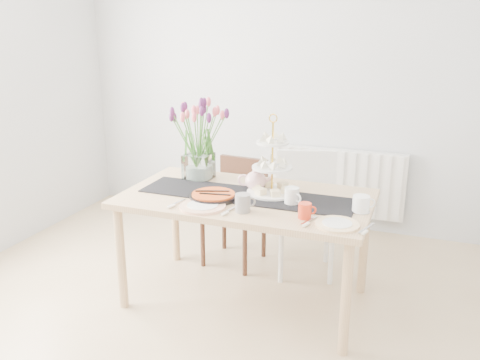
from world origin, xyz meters
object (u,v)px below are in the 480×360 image
(radiator, at_px, (337,182))
(tulip_vase, at_px, (198,128))
(cream_jug, at_px, (361,204))
(chair_white, at_px, (306,203))
(cake_stand, at_px, (272,174))
(plate_left, at_px, (203,206))
(mug_orange, at_px, (305,211))
(dining_table, at_px, (246,207))
(plate_right, at_px, (337,224))
(mug_grey, at_px, (243,203))
(tart_tin, at_px, (213,196))
(teapot, at_px, (256,181))
(mug_white, at_px, (292,196))
(chair_brown, at_px, (238,203))

(radiator, bearing_deg, tulip_vase, -122.17)
(cream_jug, bearing_deg, tulip_vase, 145.35)
(chair_white, relative_size, tulip_vase, 1.34)
(tulip_vase, distance_m, cake_stand, 0.66)
(cake_stand, bearing_deg, plate_left, -130.37)
(cream_jug, bearing_deg, mug_orange, -165.04)
(cake_stand, distance_m, mug_orange, 0.46)
(radiator, xyz_separation_m, dining_table, (-0.34, -1.48, 0.22))
(cake_stand, height_order, cream_jug, cake_stand)
(chair_white, bearing_deg, plate_right, -83.15)
(cream_jug, bearing_deg, mug_grey, 178.48)
(tart_tin, bearing_deg, teapot, 51.24)
(tulip_vase, height_order, cream_jug, tulip_vase)
(chair_white, relative_size, tart_tin, 2.94)
(tart_tin, bearing_deg, cream_jug, 5.51)
(plate_right, bearing_deg, cake_stand, 142.58)
(cream_jug, height_order, mug_grey, mug_grey)
(dining_table, relative_size, mug_white, 14.86)
(radiator, distance_m, chair_brown, 1.08)
(radiator, relative_size, mug_white, 11.14)
(mug_white, bearing_deg, chair_white, 126.50)
(cream_jug, xyz_separation_m, mug_orange, (-0.29, -0.21, -0.01))
(cake_stand, relative_size, tart_tin, 1.55)
(cake_stand, xyz_separation_m, mug_grey, (-0.07, -0.36, -0.08))
(dining_table, bearing_deg, chair_brown, 115.39)
(tulip_vase, height_order, teapot, tulip_vase)
(tart_tin, relative_size, plate_right, 1.24)
(tart_tin, distance_m, plate_left, 0.17)
(tulip_vase, height_order, mug_white, tulip_vase)
(radiator, distance_m, plate_right, 1.83)
(dining_table, bearing_deg, mug_white, -8.99)
(cream_jug, height_order, plate_left, cream_jug)
(tart_tin, bearing_deg, mug_grey, -30.78)
(teapot, xyz_separation_m, plate_right, (0.62, -0.42, -0.06))
(cake_stand, distance_m, mug_grey, 0.38)
(chair_white, xyz_separation_m, tulip_vase, (-0.70, -0.38, 0.59))
(cake_stand, distance_m, plate_left, 0.51)
(dining_table, relative_size, mug_orange, 17.67)
(mug_grey, relative_size, plate_left, 0.39)
(dining_table, distance_m, mug_grey, 0.32)
(cream_jug, distance_m, mug_white, 0.42)
(dining_table, height_order, chair_white, chair_white)
(chair_brown, distance_m, cake_stand, 0.78)
(tulip_vase, distance_m, tart_tin, 0.57)
(cream_jug, height_order, plate_right, cream_jug)
(plate_right, bearing_deg, radiator, 99.73)
(chair_white, relative_size, teapot, 4.01)
(chair_white, distance_m, teapot, 0.62)
(chair_white, xyz_separation_m, cream_jug, (0.48, -0.66, 0.27))
(radiator, distance_m, cream_jug, 1.61)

